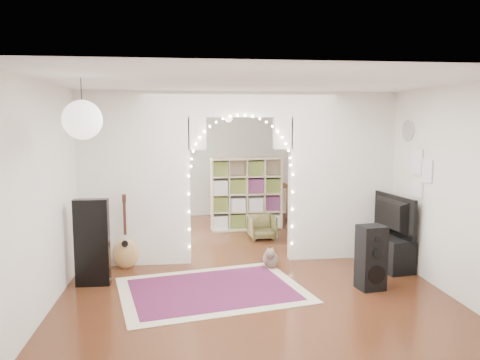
{
  "coord_description": "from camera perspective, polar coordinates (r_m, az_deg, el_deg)",
  "views": [
    {
      "loc": [
        -0.88,
        -7.33,
        2.23
      ],
      "look_at": [
        0.03,
        0.3,
        1.27
      ],
      "focal_mm": 35.0,
      "sensor_mm": 36.0,
      "label": 1
    }
  ],
  "objects": [
    {
      "name": "paper_lantern",
      "position": [
        5.03,
        -18.66,
        6.96
      ],
      "size": [
        0.4,
        0.4,
        0.4
      ],
      "primitive_type": "sphere",
      "color": "white",
      "rests_on": "ceiling"
    },
    {
      "name": "flower_vase",
      "position": [
        11.06,
        2.74,
        -0.06
      ],
      "size": [
        0.2,
        0.2,
        0.19
      ],
      "primitive_type": "imported",
      "rotation": [
        0.0,
        0.0,
        0.11
      ],
      "color": "silver",
      "rests_on": "dining_table"
    },
    {
      "name": "ceiling",
      "position": [
        7.39,
        0.05,
        10.75
      ],
      "size": [
        5.0,
        7.5,
        0.02
      ],
      "primitive_type": "cube",
      "color": "white",
      "rests_on": "wall_back"
    },
    {
      "name": "area_rug",
      "position": [
        6.41,
        -3.43,
        -13.2
      ],
      "size": [
        2.69,
        2.24,
        0.02
      ],
      "primitive_type": "cube",
      "rotation": [
        0.0,
        0.0,
        0.21
      ],
      "color": "maroon",
      "rests_on": "floor"
    },
    {
      "name": "floor",
      "position": [
        7.71,
        0.05,
        -9.71
      ],
      "size": [
        7.5,
        7.5,
        0.0
      ],
      "primitive_type": "plane",
      "color": "black",
      "rests_on": "ground"
    },
    {
      "name": "acoustic_guitar",
      "position": [
        7.36,
        -13.8,
        -7.3
      ],
      "size": [
        0.4,
        0.19,
        0.97
      ],
      "rotation": [
        0.0,
        0.0,
        0.14
      ],
      "color": "tan",
      "rests_on": "floor"
    },
    {
      "name": "ceiling_fan",
      "position": [
        9.37,
        -1.42,
        8.15
      ],
      "size": [
        1.1,
        1.1,
        0.3
      ],
      "primitive_type": null,
      "color": "gold",
      "rests_on": "ceiling"
    },
    {
      "name": "dining_table",
      "position": [
        11.09,
        2.73,
        -0.92
      ],
      "size": [
        1.28,
        0.93,
        0.76
      ],
      "rotation": [
        0.0,
        0.0,
        0.11
      ],
      "color": "brown",
      "rests_on": "floor"
    },
    {
      "name": "guitar_case",
      "position": [
        6.71,
        -17.58,
        -7.29
      ],
      "size": [
        0.46,
        0.16,
        1.2
      ],
      "primitive_type": "cube",
      "rotation": [
        0.0,
        0.0,
        -0.02
      ],
      "color": "black",
      "rests_on": "floor"
    },
    {
      "name": "fairy_lights",
      "position": [
        7.28,
        0.17,
        1.75
      ],
      "size": [
        1.64,
        0.04,
        1.6
      ],
      "primitive_type": null,
      "color": "#FFEABF",
      "rests_on": "divider_wall"
    },
    {
      "name": "wall_left",
      "position": [
        7.55,
        -19.13,
        0.02
      ],
      "size": [
        0.02,
        7.5,
        2.7
      ],
      "primitive_type": "cube",
      "color": "silver",
      "rests_on": "floor"
    },
    {
      "name": "tabby_cat",
      "position": [
        7.29,
        3.74,
        -9.49
      ],
      "size": [
        0.31,
        0.55,
        0.36
      ],
      "rotation": [
        0.0,
        0.0,
        -0.24
      ],
      "color": "brown",
      "rests_on": "floor"
    },
    {
      "name": "wall_clock",
      "position": [
        7.52,
        19.85,
        5.7
      ],
      "size": [
        0.03,
        0.31,
        0.31
      ],
      "primitive_type": "cylinder",
      "rotation": [
        0.0,
        1.57,
        0.0
      ],
      "color": "white",
      "rests_on": "wall_right"
    },
    {
      "name": "wall_back",
      "position": [
        11.14,
        -2.24,
        2.58
      ],
      "size": [
        5.0,
        0.02,
        2.7
      ],
      "primitive_type": "cube",
      "color": "silver",
      "rests_on": "floor"
    },
    {
      "name": "window",
      "position": [
        9.29,
        -16.64,
        2.31
      ],
      "size": [
        0.04,
        1.2,
        1.4
      ],
      "primitive_type": "cube",
      "color": "white",
      "rests_on": "wall_left"
    },
    {
      "name": "dining_chair_left",
      "position": [
        10.05,
        -0.2,
        -4.11
      ],
      "size": [
        0.77,
        0.78,
        0.55
      ],
      "primitive_type": "imported",
      "rotation": [
        0.0,
        0.0,
        -0.39
      ],
      "color": "brown",
      "rests_on": "floor"
    },
    {
      "name": "bookcase",
      "position": [
        9.69,
        0.78,
        -1.67
      ],
      "size": [
        1.5,
        0.57,
        1.5
      ],
      "primitive_type": "cube",
      "rotation": [
        0.0,
        0.0,
        0.14
      ],
      "color": "beige",
      "rests_on": "floor"
    },
    {
      "name": "floor_speaker",
      "position": [
        6.55,
        15.68,
        -9.1
      ],
      "size": [
        0.38,
        0.35,
        0.87
      ],
      "rotation": [
        0.0,
        0.0,
        0.16
      ],
      "color": "black",
      "rests_on": "floor"
    },
    {
      "name": "divider_wall",
      "position": [
        7.42,
        0.05,
        0.88
      ],
      "size": [
        5.0,
        0.2,
        2.7
      ],
      "color": "silver",
      "rests_on": "floor"
    },
    {
      "name": "wall_front",
      "position": [
        3.79,
        6.85,
        -6.41
      ],
      "size": [
        5.0,
        0.02,
        2.7
      ],
      "primitive_type": "cube",
      "color": "silver",
      "rests_on": "floor"
    },
    {
      "name": "picture_frames",
      "position": [
        7.2,
        21.07,
        0.81
      ],
      "size": [
        0.02,
        0.5,
        0.7
      ],
      "primitive_type": null,
      "color": "white",
      "rests_on": "wall_right"
    },
    {
      "name": "media_console",
      "position": [
        7.66,
        17.36,
        -8.21
      ],
      "size": [
        0.54,
        1.05,
        0.5
      ],
      "primitive_type": "cube",
      "rotation": [
        0.0,
        0.0,
        0.15
      ],
      "color": "black",
      "rests_on": "floor"
    },
    {
      "name": "dining_chair_right",
      "position": [
        9.0,
        2.69,
        -5.74
      ],
      "size": [
        0.52,
        0.54,
        0.46
      ],
      "primitive_type": "imported",
      "rotation": [
        0.0,
        0.0,
        0.07
      ],
      "color": "brown",
      "rests_on": "floor"
    },
    {
      "name": "wall_right",
      "position": [
        8.11,
        17.86,
        0.54
      ],
      "size": [
        0.02,
        7.5,
        2.7
      ],
      "primitive_type": "cube",
      "color": "silver",
      "rests_on": "floor"
    },
    {
      "name": "tv",
      "position": [
        7.53,
        17.52,
        -4.1
      ],
      "size": [
        0.3,
        1.08,
        0.62
      ],
      "primitive_type": "imported",
      "rotation": [
        0.0,
        0.0,
        1.72
      ],
      "color": "black",
      "rests_on": "media_console"
    }
  ]
}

